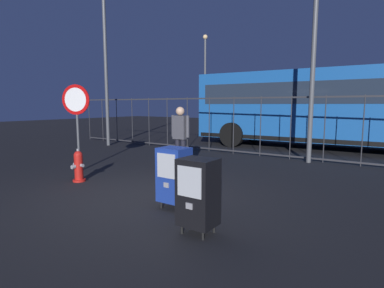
% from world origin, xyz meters
% --- Properties ---
extents(ground_plane, '(60.00, 60.00, 0.00)m').
position_xyz_m(ground_plane, '(0.00, 0.00, 0.00)').
color(ground_plane, black).
extents(fire_hydrant, '(0.33, 0.32, 0.75)m').
position_xyz_m(fire_hydrant, '(-2.01, 0.05, 0.35)').
color(fire_hydrant, red).
rests_on(fire_hydrant, ground_plane).
extents(newspaper_box_primary, '(0.48, 0.42, 1.02)m').
position_xyz_m(newspaper_box_primary, '(1.78, -0.78, 0.57)').
color(newspaper_box_primary, black).
rests_on(newspaper_box_primary, ground_plane).
extents(newspaper_box_secondary, '(0.48, 0.42, 1.02)m').
position_xyz_m(newspaper_box_secondary, '(0.87, -0.14, 0.57)').
color(newspaper_box_secondary, black).
rests_on(newspaper_box_secondary, ground_plane).
extents(stop_sign, '(0.71, 0.31, 2.23)m').
position_xyz_m(stop_sign, '(-2.94, 0.71, 1.60)').
color(stop_sign, '#4C4F54').
rests_on(stop_sign, ground_plane).
extents(pedestrian, '(0.55, 0.22, 1.67)m').
position_xyz_m(pedestrian, '(-0.75, 2.18, 0.95)').
color(pedestrian, black).
rests_on(pedestrian, ground_plane).
extents(fence_barrier, '(18.03, 0.04, 2.00)m').
position_xyz_m(fence_barrier, '(-0.00, 5.62, 1.02)').
color(fence_barrier, '#2D2D33').
rests_on(fence_barrier, ground_plane).
extents(bus_near, '(10.61, 3.17, 3.00)m').
position_xyz_m(bus_near, '(1.73, 8.62, 1.71)').
color(bus_near, '#19519E').
rests_on(bus_near, ground_plane).
extents(street_light_near_left, '(0.32, 0.32, 6.38)m').
position_xyz_m(street_light_near_left, '(-7.51, 13.98, 3.74)').
color(street_light_near_left, '#4C4F54').
rests_on(street_light_near_left, ground_plane).
extents(street_light_near_right, '(0.32, 0.32, 6.88)m').
position_xyz_m(street_light_near_right, '(1.64, 5.40, 4.00)').
color(street_light_near_right, '#4C4F54').
rests_on(street_light_near_right, ground_plane).
extents(street_light_far_left, '(0.32, 0.32, 8.00)m').
position_xyz_m(street_light_far_left, '(-6.43, 4.61, 4.57)').
color(street_light_far_left, '#4C4F54').
rests_on(street_light_far_left, ground_plane).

